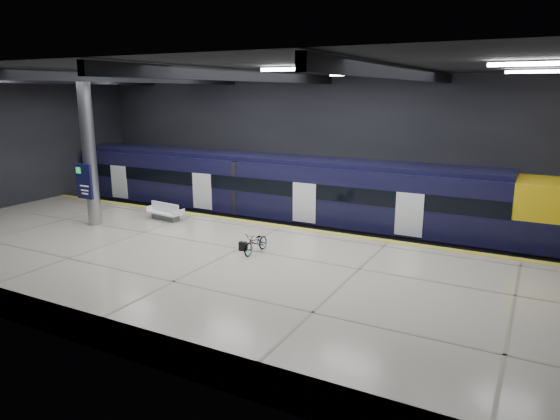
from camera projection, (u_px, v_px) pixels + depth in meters
The scene contains 10 objects.
ground at pixel (252, 267), 20.93m from camera, with size 30.00×30.00×0.00m, color black.
room_shell at pixel (251, 129), 19.60m from camera, with size 30.10×16.10×8.05m.
platform at pixel (218, 273), 18.66m from camera, with size 30.00×11.00×1.10m, color beige.
safety_strip at pixel (283, 226), 23.04m from camera, with size 30.00×0.40×0.01m, color gold.
rails at pixel (308, 233), 25.64m from camera, with size 30.00×1.52×0.16m.
train at pixel (295, 194), 25.52m from camera, with size 29.40×2.84×3.79m.
bench at pixel (165, 214), 24.17m from camera, with size 1.99×1.02×0.84m.
bicycle at pixel (256, 243), 19.18m from camera, with size 0.55×1.58×0.83m, color #99999E.
pannier_bag at pixel (243, 246), 19.51m from camera, with size 0.30×0.18×0.35m, color black.
info_column at pixel (89, 153), 22.65m from camera, with size 0.90×0.78×6.90m.
Camera 1 is at (10.30, -16.95, 7.20)m, focal length 32.00 mm.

